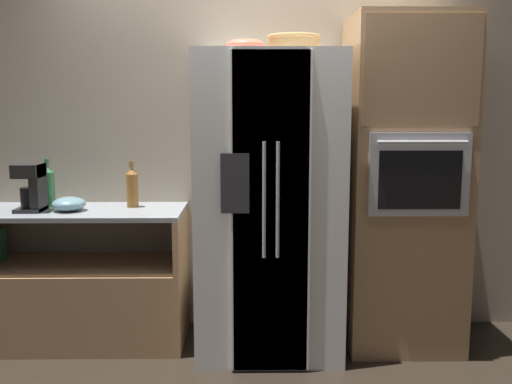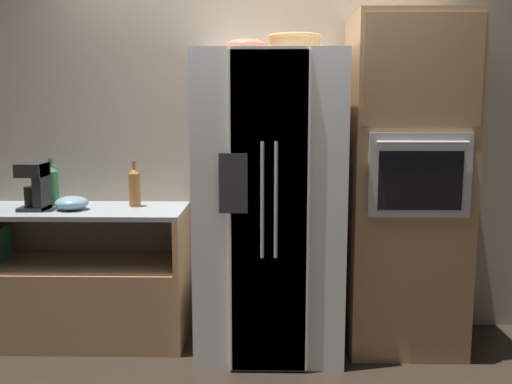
{
  "view_description": "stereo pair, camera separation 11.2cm",
  "coord_description": "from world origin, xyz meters",
  "px_view_note": "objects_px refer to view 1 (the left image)",
  "views": [
    {
      "loc": [
        0.03,
        -3.49,
        1.54
      ],
      "look_at": [
        0.08,
        -0.06,
        1.03
      ],
      "focal_mm": 40.0,
      "sensor_mm": 36.0,
      "label": 1
    },
    {
      "loc": [
        0.14,
        -3.49,
        1.54
      ],
      "look_at": [
        0.08,
        -0.06,
        1.03
      ],
      "focal_mm": 40.0,
      "sensor_mm": 36.0,
      "label": 2
    }
  ],
  "objects_px": {
    "bottle_short": "(132,187)",
    "coffee_maker": "(32,185)",
    "wall_oven": "(403,184)",
    "wicker_basket": "(294,44)",
    "fruit_bowl": "(246,45)",
    "bottle_tall": "(48,185)",
    "mixing_bowl": "(69,204)",
    "refrigerator": "(268,205)"
  },
  "relations": [
    {
      "from": "bottle_short",
      "to": "coffee_maker",
      "type": "distance_m",
      "value": 0.62
    },
    {
      "from": "wall_oven",
      "to": "wicker_basket",
      "type": "height_order",
      "value": "wall_oven"
    },
    {
      "from": "fruit_bowl",
      "to": "bottle_tall",
      "type": "bearing_deg",
      "value": 169.59
    },
    {
      "from": "wall_oven",
      "to": "coffee_maker",
      "type": "relative_size",
      "value": 6.95
    },
    {
      "from": "wall_oven",
      "to": "mixing_bowl",
      "type": "height_order",
      "value": "wall_oven"
    },
    {
      "from": "wall_oven",
      "to": "mixing_bowl",
      "type": "distance_m",
      "value": 2.13
    },
    {
      "from": "wall_oven",
      "to": "coffee_maker",
      "type": "xyz_separation_m",
      "value": [
        -2.35,
        -0.02,
        0.0
      ]
    },
    {
      "from": "wicker_basket",
      "to": "coffee_maker",
      "type": "xyz_separation_m",
      "value": [
        -1.64,
        -0.05,
        -0.88
      ]
    },
    {
      "from": "mixing_bowl",
      "to": "fruit_bowl",
      "type": "bearing_deg",
      "value": -4.12
    },
    {
      "from": "refrigerator",
      "to": "wicker_basket",
      "type": "height_order",
      "value": "wicker_basket"
    },
    {
      "from": "wall_oven",
      "to": "bottle_tall",
      "type": "distance_m",
      "value": 2.31
    },
    {
      "from": "wicker_basket",
      "to": "bottle_short",
      "type": "relative_size",
      "value": 1.1
    },
    {
      "from": "wall_oven",
      "to": "mixing_bowl",
      "type": "bearing_deg",
      "value": -179.6
    },
    {
      "from": "refrigerator",
      "to": "bottle_short",
      "type": "height_order",
      "value": "refrigerator"
    },
    {
      "from": "fruit_bowl",
      "to": "coffee_maker",
      "type": "distance_m",
      "value": 1.59
    },
    {
      "from": "fruit_bowl",
      "to": "bottle_tall",
      "type": "xyz_separation_m",
      "value": [
        -1.31,
        0.24,
        -0.88
      ]
    },
    {
      "from": "bottle_tall",
      "to": "coffee_maker",
      "type": "relative_size",
      "value": 1.06
    },
    {
      "from": "wall_oven",
      "to": "fruit_bowl",
      "type": "distance_m",
      "value": 1.32
    },
    {
      "from": "bottle_tall",
      "to": "bottle_short",
      "type": "height_order",
      "value": "bottle_tall"
    },
    {
      "from": "wicker_basket",
      "to": "coffee_maker",
      "type": "relative_size",
      "value": 1.11
    },
    {
      "from": "wicker_basket",
      "to": "bottle_short",
      "type": "height_order",
      "value": "wicker_basket"
    },
    {
      "from": "wicker_basket",
      "to": "fruit_bowl",
      "type": "relative_size",
      "value": 1.38
    },
    {
      "from": "bottle_short",
      "to": "bottle_tall",
      "type": "bearing_deg",
      "value": 178.1
    },
    {
      "from": "wall_oven",
      "to": "wicker_basket",
      "type": "bearing_deg",
      "value": 176.93
    },
    {
      "from": "wall_oven",
      "to": "bottle_short",
      "type": "xyz_separation_m",
      "value": [
        -1.75,
        0.13,
        -0.03
      ]
    },
    {
      "from": "fruit_bowl",
      "to": "coffee_maker",
      "type": "bearing_deg",
      "value": 176.65
    },
    {
      "from": "refrigerator",
      "to": "bottle_short",
      "type": "xyz_separation_m",
      "value": [
        -0.89,
        0.19,
        0.09
      ]
    },
    {
      "from": "wall_oven",
      "to": "wicker_basket",
      "type": "relative_size",
      "value": 6.27
    },
    {
      "from": "wall_oven",
      "to": "coffee_maker",
      "type": "distance_m",
      "value": 2.35
    },
    {
      "from": "mixing_bowl",
      "to": "coffee_maker",
      "type": "xyz_separation_m",
      "value": [
        -0.22,
        -0.0,
        0.12
      ]
    },
    {
      "from": "wall_oven",
      "to": "fruit_bowl",
      "type": "xyz_separation_m",
      "value": [
        -1.0,
        -0.1,
        0.85
      ]
    },
    {
      "from": "wicker_basket",
      "to": "coffee_maker",
      "type": "distance_m",
      "value": 1.86
    },
    {
      "from": "wicker_basket",
      "to": "bottle_tall",
      "type": "bearing_deg",
      "value": 176.21
    },
    {
      "from": "wall_oven",
      "to": "mixing_bowl",
      "type": "xyz_separation_m",
      "value": [
        -2.12,
        -0.01,
        -0.12
      ]
    },
    {
      "from": "wall_oven",
      "to": "wicker_basket",
      "type": "xyz_separation_m",
      "value": [
        -0.7,
        0.04,
        0.88
      ]
    },
    {
      "from": "wicker_basket",
      "to": "fruit_bowl",
      "type": "xyz_separation_m",
      "value": [
        -0.3,
        -0.13,
        -0.02
      ]
    },
    {
      "from": "refrigerator",
      "to": "coffee_maker",
      "type": "height_order",
      "value": "refrigerator"
    },
    {
      "from": "refrigerator",
      "to": "bottle_tall",
      "type": "relative_size",
      "value": 5.87
    },
    {
      "from": "fruit_bowl",
      "to": "wall_oven",
      "type": "bearing_deg",
      "value": 5.45
    },
    {
      "from": "refrigerator",
      "to": "bottle_short",
      "type": "bearing_deg",
      "value": 167.83
    },
    {
      "from": "wicker_basket",
      "to": "mixing_bowl",
      "type": "height_order",
      "value": "wicker_basket"
    },
    {
      "from": "fruit_bowl",
      "to": "bottle_short",
      "type": "height_order",
      "value": "fruit_bowl"
    }
  ]
}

